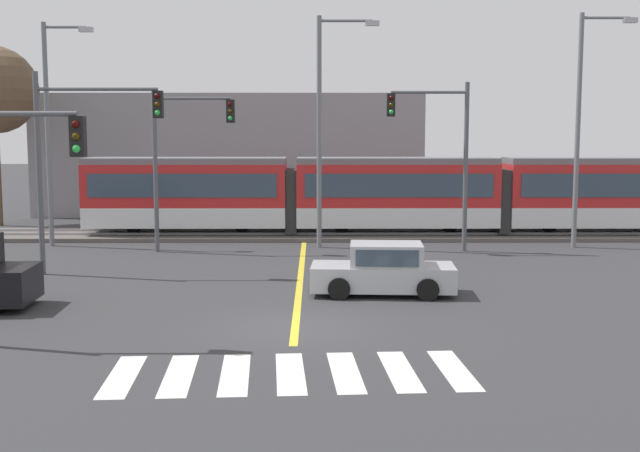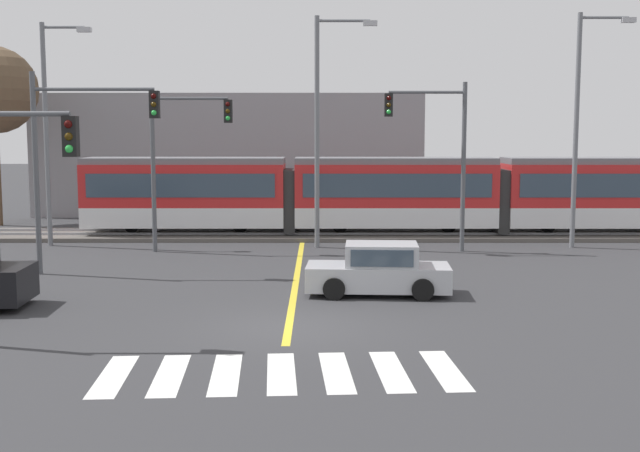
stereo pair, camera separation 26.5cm
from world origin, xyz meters
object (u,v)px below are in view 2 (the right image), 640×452
object	(u,v)px
light_rail_tram	(398,192)
street_lamp_centre	(326,118)
traffic_light_mid_left	(80,143)
traffic_light_far_right	(442,142)
street_lamp_east	(585,117)
street_lamp_west	(54,122)
sedan_crossing	(382,271)
traffic_light_far_left	(182,146)

from	to	relation	value
light_rail_tram	street_lamp_centre	bearing A→B (deg)	-134.16
traffic_light_mid_left	traffic_light_far_right	world-z (taller)	traffic_light_mid_left
street_lamp_east	street_lamp_west	bearing A→B (deg)	178.58
street_lamp_centre	street_lamp_east	distance (m)	10.54
sedan_crossing	traffic_light_far_left	bearing A→B (deg)	130.76
sedan_crossing	traffic_light_mid_left	xyz separation A→B (m)	(-9.82, 3.39, 3.70)
street_lamp_west	street_lamp_east	distance (m)	21.84
light_rail_tram	traffic_light_far_right	world-z (taller)	traffic_light_far_right
street_lamp_centre	traffic_light_mid_left	bearing A→B (deg)	-142.62
sedan_crossing	street_lamp_east	size ratio (longest dim) A/B	0.45
sedan_crossing	traffic_light_far_right	world-z (taller)	traffic_light_far_right
light_rail_tram	traffic_light_far_left	xyz separation A→B (m)	(-8.97, -4.56, 2.18)
sedan_crossing	street_lamp_west	size ratio (longest dim) A/B	0.47
sedan_crossing	traffic_light_mid_left	distance (m)	11.03
traffic_light_mid_left	traffic_light_far_left	bearing A→B (deg)	63.69
traffic_light_far_right	street_lamp_east	distance (m)	6.12
traffic_light_mid_left	traffic_light_far_right	size ratio (longest dim) A/B	1.00
traffic_light_far_right	street_lamp_east	world-z (taller)	street_lamp_east
traffic_light_far_right	street_lamp_centre	distance (m)	4.81
street_lamp_east	light_rail_tram	bearing A→B (deg)	154.86
traffic_light_far_left	street_lamp_west	size ratio (longest dim) A/B	0.70
street_lamp_east	traffic_light_far_right	bearing A→B (deg)	-170.01
street_lamp_centre	street_lamp_east	world-z (taller)	street_lamp_east
traffic_light_mid_left	street_lamp_centre	size ratio (longest dim) A/B	0.72
sedan_crossing	traffic_light_mid_left	world-z (taller)	traffic_light_mid_left
sedan_crossing	traffic_light_far_left	xyz separation A→B (m)	(-7.31, 8.48, 3.53)
traffic_light_mid_left	street_lamp_east	distance (m)	19.77
light_rail_tram	sedan_crossing	xyz separation A→B (m)	(-1.66, -13.04, -1.35)
light_rail_tram	street_lamp_east	size ratio (longest dim) A/B	2.94
traffic_light_mid_left	traffic_light_far_left	xyz separation A→B (m)	(2.51, 5.08, -0.17)
traffic_light_far_right	street_lamp_east	xyz separation A→B (m)	(5.95, 1.05, 0.99)
sedan_crossing	street_lamp_east	distance (m)	13.93
traffic_light_far_left	street_lamp_east	xyz separation A→B (m)	(16.23, 1.15, 1.14)
light_rail_tram	street_lamp_centre	size ratio (longest dim) A/B	2.98
sedan_crossing	traffic_light_far_left	distance (m)	11.73
sedan_crossing	street_lamp_centre	xyz separation A→B (m)	(-1.62, 9.66, 4.63)
traffic_light_mid_left	light_rail_tram	bearing A→B (deg)	40.03
street_lamp_centre	street_lamp_east	size ratio (longest dim) A/B	0.99
traffic_light_mid_left	street_lamp_east	world-z (taller)	street_lamp_east
traffic_light_far_left	traffic_light_far_right	xyz separation A→B (m)	(10.28, 0.10, 0.15)
street_lamp_west	sedan_crossing	bearing A→B (deg)	-38.23
traffic_light_far_left	street_lamp_centre	xyz separation A→B (m)	(5.69, 1.18, 1.10)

